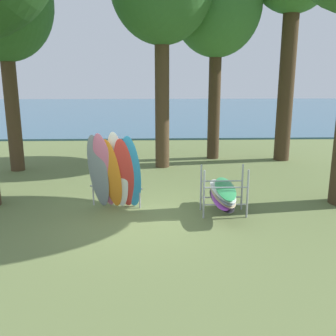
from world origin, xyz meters
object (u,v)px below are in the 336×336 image
(tree_far_left_back, at_px, (2,5))
(leaning_board_pile, at_px, (115,173))
(board_storage_rack, at_px, (223,193))
(tree_deep_back, at_px, (217,6))

(tree_far_left_back, xyz_separation_m, leaning_board_pile, (4.14, -4.57, -4.84))
(tree_far_left_back, bearing_deg, board_storage_rack, -35.53)
(tree_far_left_back, xyz_separation_m, board_storage_rack, (6.96, -4.97, -5.32))
(tree_far_left_back, height_order, board_storage_rack, tree_far_left_back)
(tree_deep_back, bearing_deg, tree_far_left_back, -166.28)
(tree_far_left_back, relative_size, leaning_board_pile, 3.68)
(tree_far_left_back, height_order, leaning_board_pile, tree_far_left_back)
(tree_far_left_back, height_order, tree_deep_back, tree_deep_back)
(tree_far_left_back, relative_size, tree_deep_back, 0.95)
(tree_far_left_back, bearing_deg, tree_deep_back, 13.72)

